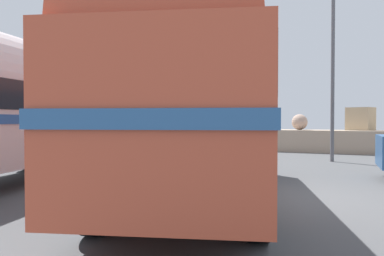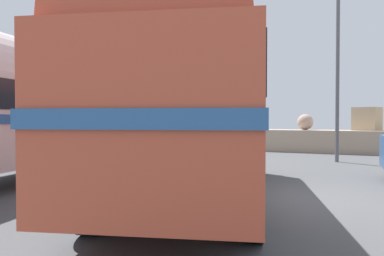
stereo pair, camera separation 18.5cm
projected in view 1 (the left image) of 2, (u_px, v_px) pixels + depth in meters
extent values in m
cube|color=#4B4C4E|center=(286.00, 197.00, 7.86)|extent=(32.00, 26.00, 0.02)
cube|color=tan|center=(330.00, 141.00, 18.62)|extent=(31.36, 1.80, 1.10)
sphere|color=tan|center=(113.00, 122.00, 23.59)|extent=(0.73, 0.73, 0.73)
sphere|color=#ACA08D|center=(178.00, 119.00, 22.50)|extent=(1.09, 1.09, 1.09)
cube|color=tan|center=(229.00, 120.00, 20.72)|extent=(1.13, 1.17, 0.94)
sphere|color=tan|center=(300.00, 122.00, 19.23)|extent=(0.79, 0.79, 0.79)
cube|color=tan|center=(360.00, 119.00, 18.43)|extent=(1.39, 1.31, 1.11)
cylinder|color=black|center=(167.00, 160.00, 10.43)|extent=(0.55, 1.00, 0.96)
cylinder|color=black|center=(248.00, 161.00, 10.15)|extent=(0.55, 1.00, 0.96)
cylinder|color=black|center=(96.00, 200.00, 5.26)|extent=(0.55, 1.00, 0.96)
cylinder|color=black|center=(258.00, 205.00, 4.99)|extent=(0.55, 1.00, 0.96)
cube|color=#C34E33|center=(196.00, 122.00, 7.68)|extent=(4.75, 8.73, 2.10)
cylinder|color=#C34E33|center=(196.00, 70.00, 7.66)|extent=(4.46, 8.35, 2.20)
cube|color=#2E5D93|center=(196.00, 119.00, 7.68)|extent=(4.82, 8.83, 0.20)
cube|color=black|center=(196.00, 93.00, 7.67)|extent=(4.69, 8.42, 0.64)
cube|color=silver|center=(212.00, 149.00, 11.94)|extent=(2.23, 0.82, 0.28)
cylinder|color=black|center=(28.00, 155.00, 12.06)|extent=(0.46, 1.00, 0.96)
cylinder|color=black|center=(91.00, 156.00, 11.57)|extent=(0.46, 1.00, 0.96)
cube|color=silver|center=(86.00, 145.00, 13.43)|extent=(2.27, 0.60, 0.28)
cylinder|color=#5B5B60|center=(333.00, 76.00, 14.40)|extent=(0.14, 0.14, 6.51)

